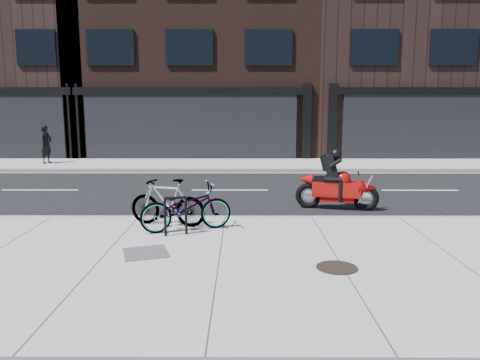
{
  "coord_description": "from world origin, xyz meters",
  "views": [
    {
      "loc": [
        0.38,
        -12.48,
        2.74
      ],
      "look_at": [
        0.34,
        -1.42,
        0.9
      ],
      "focal_mm": 35.0,
      "sensor_mm": 36.0,
      "label": 1
    }
  ],
  "objects_px": {
    "manhole_cover": "(337,268)",
    "bicycle_front": "(186,207)",
    "bike_rack": "(176,213)",
    "pedestrian": "(46,144)",
    "motorcycle": "(341,185)",
    "utility_grate": "(145,253)",
    "bicycle_rear": "(167,202)"
  },
  "relations": [
    {
      "from": "motorcycle",
      "to": "pedestrian",
      "type": "relative_size",
      "value": 1.27
    },
    {
      "from": "bicycle_rear",
      "to": "manhole_cover",
      "type": "bearing_deg",
      "value": 64.73
    },
    {
      "from": "pedestrian",
      "to": "bike_rack",
      "type": "bearing_deg",
      "value": -131.93
    },
    {
      "from": "pedestrian",
      "to": "manhole_cover",
      "type": "height_order",
      "value": "pedestrian"
    },
    {
      "from": "utility_grate",
      "to": "motorcycle",
      "type": "bearing_deg",
      "value": 43.23
    },
    {
      "from": "bicycle_front",
      "to": "bike_rack",
      "type": "bearing_deg",
      "value": 135.16
    },
    {
      "from": "bike_rack",
      "to": "motorcycle",
      "type": "bearing_deg",
      "value": 36.56
    },
    {
      "from": "bicycle_front",
      "to": "utility_grate",
      "type": "bearing_deg",
      "value": 140.8
    },
    {
      "from": "motorcycle",
      "to": "utility_grate",
      "type": "xyz_separation_m",
      "value": [
        -4.23,
        -3.98,
        -0.51
      ]
    },
    {
      "from": "manhole_cover",
      "to": "bicycle_front",
      "type": "bearing_deg",
      "value": 140.4
    },
    {
      "from": "manhole_cover",
      "to": "utility_grate",
      "type": "bearing_deg",
      "value": 167.07
    },
    {
      "from": "bicycle_front",
      "to": "manhole_cover",
      "type": "relative_size",
      "value": 2.86
    },
    {
      "from": "bicycle_front",
      "to": "motorcycle",
      "type": "distance_m",
      "value": 4.46
    },
    {
      "from": "bicycle_rear",
      "to": "manhole_cover",
      "type": "distance_m",
      "value": 4.08
    },
    {
      "from": "bike_rack",
      "to": "manhole_cover",
      "type": "xyz_separation_m",
      "value": [
        2.83,
        -1.86,
        -0.45
      ]
    },
    {
      "from": "bike_rack",
      "to": "motorcycle",
      "type": "xyz_separation_m",
      "value": [
        3.85,
        2.86,
        0.06
      ]
    },
    {
      "from": "bike_rack",
      "to": "pedestrian",
      "type": "xyz_separation_m",
      "value": [
        -7.16,
        11.15,
        0.37
      ]
    },
    {
      "from": "bike_rack",
      "to": "bicycle_rear",
      "type": "bearing_deg",
      "value": 110.52
    },
    {
      "from": "manhole_cover",
      "to": "utility_grate",
      "type": "xyz_separation_m",
      "value": [
        -3.21,
        0.74,
        0.0
      ]
    },
    {
      "from": "motorcycle",
      "to": "bicycle_rear",
      "type": "bearing_deg",
      "value": -140.36
    },
    {
      "from": "bike_rack",
      "to": "motorcycle",
      "type": "distance_m",
      "value": 4.8
    },
    {
      "from": "bicycle_rear",
      "to": "motorcycle",
      "type": "distance_m",
      "value": 4.64
    },
    {
      "from": "bicycle_front",
      "to": "bicycle_rear",
      "type": "bearing_deg",
      "value": 29.51
    },
    {
      "from": "bicycle_front",
      "to": "bicycle_rear",
      "type": "xyz_separation_m",
      "value": [
        -0.44,
        0.4,
        0.01
      ]
    },
    {
      "from": "bike_rack",
      "to": "utility_grate",
      "type": "relative_size",
      "value": 1.04
    },
    {
      "from": "bicycle_rear",
      "to": "motorcycle",
      "type": "bearing_deg",
      "value": 131.83
    },
    {
      "from": "bike_rack",
      "to": "manhole_cover",
      "type": "bearing_deg",
      "value": -33.34
    },
    {
      "from": "motorcycle",
      "to": "manhole_cover",
      "type": "xyz_separation_m",
      "value": [
        -1.02,
        -4.72,
        -0.51
      ]
    },
    {
      "from": "bike_rack",
      "to": "manhole_cover",
      "type": "distance_m",
      "value": 3.42
    },
    {
      "from": "bike_rack",
      "to": "pedestrian",
      "type": "height_order",
      "value": "pedestrian"
    },
    {
      "from": "manhole_cover",
      "to": "motorcycle",
      "type": "bearing_deg",
      "value": 77.77
    },
    {
      "from": "bicycle_rear",
      "to": "utility_grate",
      "type": "distance_m",
      "value": 1.93
    }
  ]
}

